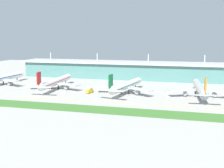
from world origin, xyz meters
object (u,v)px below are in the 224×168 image
object	(u,v)px
fuel_truck	(90,90)
airliner_far_middle	(200,88)
airliner_nearest	(1,78)
airliner_center	(126,86)
airliner_near_middle	(55,82)

from	to	relation	value
fuel_truck	airliner_far_middle	bearing A→B (deg)	5.99
airliner_nearest	airliner_center	bearing A→B (deg)	-4.57
airliner_nearest	fuel_truck	world-z (taller)	airliner_nearest
airliner_near_middle	airliner_center	distance (m)	63.59
airliner_nearest	airliner_far_middle	size ratio (longest dim) A/B	0.99
airliner_near_middle	airliner_far_middle	bearing A→B (deg)	0.06
airliner_nearest	airliner_near_middle	xyz separation A→B (m)	(59.51, -6.62, 0.00)
airliner_nearest	airliner_near_middle	size ratio (longest dim) A/B	0.99
airliner_nearest	fuel_truck	distance (m)	95.51
airliner_center	fuel_truck	bearing A→B (deg)	-168.90
airliner_near_middle	airliner_center	world-z (taller)	same
airliner_nearest	airliner_center	distance (m)	123.41
airliner_near_middle	fuel_truck	xyz separation A→B (m)	(34.65, -8.88, -4.19)
airliner_nearest	airliner_far_middle	distance (m)	180.17
airliner_near_middle	airliner_far_middle	distance (m)	120.55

